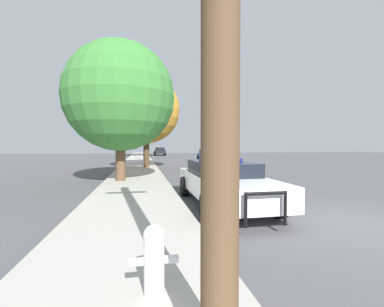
% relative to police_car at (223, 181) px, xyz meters
% --- Properties ---
extents(ground_plane, '(110.00, 110.00, 0.00)m').
position_rel_police_car_xyz_m(ground_plane, '(2.37, -2.44, -0.73)').
color(ground_plane, '#4F4F54').
extents(sidewalk_left, '(3.00, 110.00, 0.13)m').
position_rel_police_car_xyz_m(sidewalk_left, '(-2.73, -2.44, -0.67)').
color(sidewalk_left, '#ADA89E').
rests_on(sidewalk_left, ground_plane).
extents(police_car, '(2.13, 5.44, 1.42)m').
position_rel_police_car_xyz_m(police_car, '(0.00, 0.00, 0.00)').
color(police_car, white).
rests_on(police_car, ground_plane).
extents(fire_hydrant, '(0.56, 0.24, 0.81)m').
position_rel_police_car_xyz_m(fire_hydrant, '(-2.34, -4.65, -0.17)').
color(fire_hydrant, white).
rests_on(fire_hydrant, sidewalk_left).
extents(traffic_light, '(3.05, 0.35, 5.46)m').
position_rel_police_car_xyz_m(traffic_light, '(-1.03, 20.87, 3.19)').
color(traffic_light, '#424247').
rests_on(traffic_light, sidewalk_left).
extents(car_background_oncoming, '(2.23, 4.32, 1.34)m').
position_rel_police_car_xyz_m(car_background_oncoming, '(4.94, 20.56, -0.02)').
color(car_background_oncoming, navy).
rests_on(car_background_oncoming, ground_plane).
extents(car_background_distant, '(2.02, 4.44, 1.43)m').
position_rel_police_car_xyz_m(car_background_distant, '(0.80, 38.76, 0.03)').
color(car_background_distant, black).
rests_on(car_background_distant, ground_plane).
extents(tree_sidewalk_near, '(5.25, 5.25, 6.67)m').
position_rel_police_car_xyz_m(tree_sidewalk_near, '(-3.46, 5.27, 3.43)').
color(tree_sidewalk_near, brown).
rests_on(tree_sidewalk_near, sidewalk_left).
extents(tree_sidewalk_mid, '(5.22, 5.22, 7.07)m').
position_rel_police_car_xyz_m(tree_sidewalk_mid, '(-2.06, 12.75, 3.85)').
color(tree_sidewalk_mid, '#4C3823').
rests_on(tree_sidewalk_mid, sidewalk_left).
extents(tree_sidewalk_far, '(6.05, 6.05, 7.85)m').
position_rel_police_car_xyz_m(tree_sidewalk_far, '(-1.98, 34.55, 4.22)').
color(tree_sidewalk_far, '#4C3823').
rests_on(tree_sidewalk_far, sidewalk_left).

